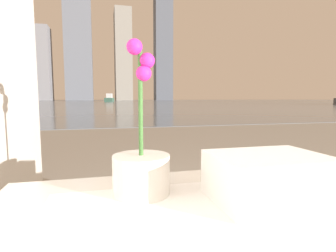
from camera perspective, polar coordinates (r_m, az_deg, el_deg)
potted_orchid at (r=0.73m, az=-5.82°, el=-8.50°), size 0.16×0.16×0.42m
towel_stack at (r=0.74m, az=20.91°, el=-10.42°), size 0.29×0.21×0.12m
harbor_water at (r=61.77m, az=-13.52°, el=5.14°), size 180.00×110.00×0.01m
harbor_boat_2 at (r=64.55m, az=-12.64°, el=5.80°), size 2.50×5.35×1.93m
skyline_tower_1 at (r=121.63m, az=-27.32°, el=11.97°), size 13.38×8.66×29.57m
skyline_tower_3 at (r=119.52m, az=-9.79°, el=14.77°), size 6.97×12.37×38.29m
skyline_tower_4 at (r=124.85m, az=-1.07°, el=20.63°), size 7.75×6.25×64.55m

